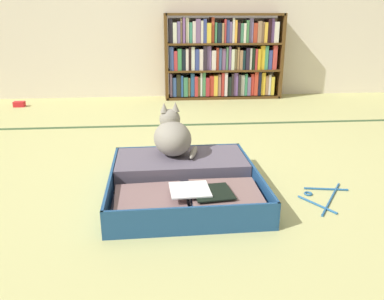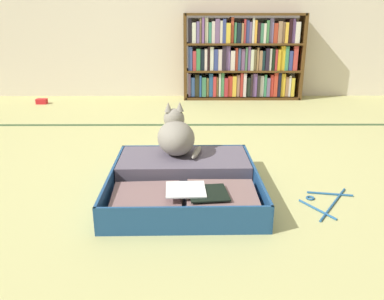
# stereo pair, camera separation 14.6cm
# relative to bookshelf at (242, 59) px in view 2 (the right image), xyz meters

# --- Properties ---
(ground_plane) EXTENTS (10.00, 10.00, 0.00)m
(ground_plane) POSITION_rel_bookshelf_xyz_m (-0.58, -2.26, -0.41)
(ground_plane) COLOR tan
(tatami_border) EXTENTS (4.80, 0.05, 0.00)m
(tatami_border) POSITION_rel_bookshelf_xyz_m (-0.58, -1.08, -0.41)
(tatami_border) COLOR #37522F
(tatami_border) RESTS_ON ground_plane
(bookshelf) EXTENTS (1.22, 0.23, 0.85)m
(bookshelf) POSITION_rel_bookshelf_xyz_m (0.00, 0.00, 0.00)
(bookshelf) COLOR #533618
(bookshelf) RESTS_ON ground_plane
(open_suitcase) EXTENTS (0.71, 0.78, 0.12)m
(open_suitcase) POSITION_rel_bookshelf_xyz_m (-0.56, -2.30, -0.36)
(open_suitcase) COLOR navy
(open_suitcase) RESTS_ON ground_plane
(black_cat) EXTENTS (0.27, 0.29, 0.27)m
(black_cat) POSITION_rel_bookshelf_xyz_m (-0.61, -2.10, -0.19)
(black_cat) COLOR gray
(black_cat) RESTS_ON open_suitcase
(clothes_hanger) EXTENTS (0.28, 0.33, 0.01)m
(clothes_hanger) POSITION_rel_bookshelf_xyz_m (0.09, -2.45, -0.41)
(clothes_hanger) COLOR #245B91
(clothes_hanger) RESTS_ON ground_plane
(small_red_pouch) EXTENTS (0.10, 0.07, 0.05)m
(small_red_pouch) POSITION_rel_bookshelf_xyz_m (-2.01, -0.27, -0.39)
(small_red_pouch) COLOR red
(small_red_pouch) RESTS_ON ground_plane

